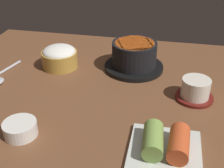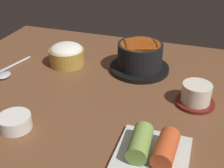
{
  "view_description": "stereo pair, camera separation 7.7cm",
  "coord_description": "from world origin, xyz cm",
  "px_view_note": "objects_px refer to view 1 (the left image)",
  "views": [
    {
      "loc": [
        15.55,
        -67.35,
        44.16
      ],
      "look_at": [
        2.0,
        -2.0,
        5.0
      ],
      "focal_mm": 47.37,
      "sensor_mm": 36.0,
      "label": 1
    },
    {
      "loc": [
        23.01,
        -65.35,
        44.16
      ],
      "look_at": [
        2.0,
        -2.0,
        5.0
      ],
      "focal_mm": 47.37,
      "sensor_mm": 36.0,
      "label": 2
    }
  ],
  "objects_px": {
    "stone_pot": "(134,56)",
    "side_bowl_near": "(20,128)",
    "kimchi_plate": "(165,146)",
    "rice_bowl": "(60,56)",
    "tea_cup_with_saucer": "(195,91)"
  },
  "relations": [
    {
      "from": "rice_bowl",
      "to": "kimchi_plate",
      "type": "bearing_deg",
      "value": -43.44
    },
    {
      "from": "stone_pot",
      "to": "tea_cup_with_saucer",
      "type": "bearing_deg",
      "value": -38.46
    },
    {
      "from": "stone_pot",
      "to": "rice_bowl",
      "type": "height_order",
      "value": "stone_pot"
    },
    {
      "from": "stone_pot",
      "to": "side_bowl_near",
      "type": "distance_m",
      "value": 0.41
    },
    {
      "from": "kimchi_plate",
      "to": "rice_bowl",
      "type": "bearing_deg",
      "value": 136.56
    },
    {
      "from": "kimchi_plate",
      "to": "side_bowl_near",
      "type": "height_order",
      "value": "kimchi_plate"
    },
    {
      "from": "rice_bowl",
      "to": "kimchi_plate",
      "type": "distance_m",
      "value": 0.47
    },
    {
      "from": "rice_bowl",
      "to": "side_bowl_near",
      "type": "relative_size",
      "value": 1.49
    },
    {
      "from": "tea_cup_with_saucer",
      "to": "kimchi_plate",
      "type": "xyz_separation_m",
      "value": [
        -0.06,
        -0.21,
        -0.01
      ]
    },
    {
      "from": "stone_pot",
      "to": "side_bowl_near",
      "type": "bearing_deg",
      "value": -118.6
    },
    {
      "from": "stone_pot",
      "to": "tea_cup_with_saucer",
      "type": "height_order",
      "value": "stone_pot"
    },
    {
      "from": "stone_pot",
      "to": "kimchi_plate",
      "type": "distance_m",
      "value": 0.37
    },
    {
      "from": "rice_bowl",
      "to": "tea_cup_with_saucer",
      "type": "relative_size",
      "value": 1.12
    },
    {
      "from": "stone_pot",
      "to": "kimchi_plate",
      "type": "height_order",
      "value": "stone_pot"
    },
    {
      "from": "rice_bowl",
      "to": "tea_cup_with_saucer",
      "type": "xyz_separation_m",
      "value": [
        0.4,
        -0.11,
        -0.01
      ]
    }
  ]
}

